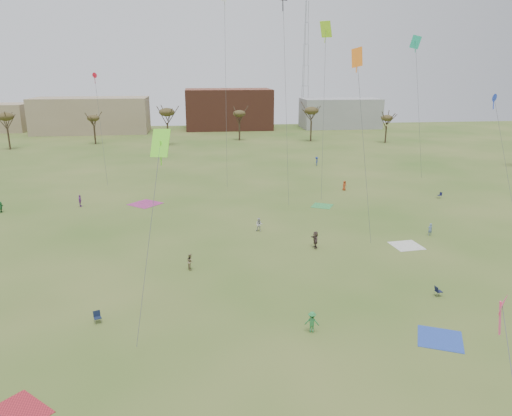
{
  "coord_description": "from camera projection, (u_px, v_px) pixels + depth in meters",
  "views": [
    {
      "loc": [
        -5.31,
        -30.21,
        17.89
      ],
      "look_at": [
        0.0,
        12.0,
        5.5
      ],
      "focal_mm": 33.58,
      "sensor_mm": 36.0,
      "label": 1
    }
  ],
  "objects": [
    {
      "name": "flyer_far_b",
      "position": [
        344.0,
        185.0,
        73.16
      ],
      "size": [
        0.86,
        0.77,
        1.49
      ],
      "primitive_type": "imported",
      "rotation": [
        0.0,
        0.0,
        0.51
      ],
      "color": "#AB411D",
      "rests_on": "ground"
    },
    {
      "name": "blanket_cream",
      "position": [
        406.0,
        246.0,
        50.3
      ],
      "size": [
        3.22,
        3.22,
        0.03
      ],
      "primitive_type": "cube",
      "rotation": [
        0.0,
        0.0,
        1.67
      ],
      "color": "silver",
      "rests_on": "ground"
    },
    {
      "name": "camp_chair_center",
      "position": [
        438.0,
        293.0,
        39.12
      ],
      "size": [
        0.6,
        0.56,
        0.87
      ],
      "rotation": [
        0.0,
        0.0,
        1.68
      ],
      "color": "#131836",
      "rests_on": "ground"
    },
    {
      "name": "blanket_olive",
      "position": [
        322.0,
        206.0,
        64.92
      ],
      "size": [
        3.52,
        3.52,
        0.03
      ],
      "primitive_type": "cube",
      "rotation": [
        0.0,
        0.0,
        2.64
      ],
      "color": "green",
      "rests_on": "ground"
    },
    {
      "name": "spectator_mid_e",
      "position": [
        259.0,
        225.0,
        54.59
      ],
      "size": [
        0.9,
        0.77,
        1.59
      ],
      "primitive_type": "imported",
      "rotation": [
        0.0,
        0.0,
        6.04
      ],
      "color": "#BEBEBE",
      "rests_on": "ground"
    },
    {
      "name": "spectator_mid_d",
      "position": [
        80.0,
        201.0,
        64.43
      ],
      "size": [
        0.4,
        0.95,
        1.62
      ],
      "primitive_type": "imported",
      "rotation": [
        0.0,
        0.0,
        1.58
      ],
      "color": "purple",
      "rests_on": "ground"
    },
    {
      "name": "flyer_near_center",
      "position": [
        312.0,
        322.0,
        33.64
      ],
      "size": [
        1.13,
        0.84,
        1.56
      ],
      "primitive_type": "imported",
      "rotation": [
        0.0,
        0.0,
        2.86
      ],
      "color": "#2B813E",
      "rests_on": "ground"
    },
    {
      "name": "building_brick",
      "position": [
        228.0,
        109.0,
        147.64
      ],
      "size": [
        26.0,
        16.0,
        12.0
      ],
      "primitive_type": "cube",
      "color": "brown",
      "rests_on": "ground"
    },
    {
      "name": "kites_aloft",
      "position": [
        256.0,
        29.0,
        56.88
      ],
      "size": [
        58.6,
        61.67,
        27.92
      ],
      "color": "red",
      "rests_on": "ground"
    },
    {
      "name": "building_tan",
      "position": [
        92.0,
        115.0,
        138.36
      ],
      "size": [
        32.0,
        14.0,
        10.0
      ],
      "primitive_type": "cube",
      "color": "#937F60",
      "rests_on": "ground"
    },
    {
      "name": "spectator_fore_c",
      "position": [
        315.0,
        240.0,
        49.51
      ],
      "size": [
        0.57,
        1.68,
        1.8
      ],
      "primitive_type": "imported",
      "rotation": [
        0.0,
        0.0,
        4.74
      ],
      "color": "#4D3B37",
      "rests_on": "ground"
    },
    {
      "name": "tree_line",
      "position": [
        206.0,
        119.0,
        107.46
      ],
      "size": [
        117.44,
        49.32,
        8.91
      ],
      "color": "#3A2B1E",
      "rests_on": "ground"
    },
    {
      "name": "flyer_far_c",
      "position": [
        317.0,
        161.0,
        91.99
      ],
      "size": [
        0.92,
        1.21,
        1.65
      ],
      "primitive_type": "imported",
      "rotation": [
        0.0,
        0.0,
        4.39
      ],
      "color": "navy",
      "rests_on": "ground"
    },
    {
      "name": "spectator_fore_b",
      "position": [
        190.0,
        262.0,
        44.23
      ],
      "size": [
        0.73,
        0.85,
        1.51
      ],
      "primitive_type": "imported",
      "rotation": [
        0.0,
        0.0,
        1.82
      ],
      "color": "#8B7B58",
      "rests_on": "ground"
    },
    {
      "name": "flyer_far_a",
      "position": [
        1.0,
        207.0,
        61.89
      ],
      "size": [
        0.54,
        1.36,
        1.43
      ],
      "primitive_type": "imported",
      "rotation": [
        0.0,
        0.0,
        1.66
      ],
      "color": "#257035",
      "rests_on": "ground"
    },
    {
      "name": "camp_chair_left",
      "position": [
        98.0,
        319.0,
        35.0
      ],
      "size": [
        0.67,
        0.69,
        0.87
      ],
      "rotation": [
        0.0,
        0.0,
        0.38
      ],
      "color": "#131D35",
      "rests_on": "ground"
    },
    {
      "name": "blanket_blue",
      "position": [
        440.0,
        339.0,
        32.96
      ],
      "size": [
        3.9,
        3.9,
        0.03
      ],
      "primitive_type": "cube",
      "rotation": [
        0.0,
        0.0,
        2.7
      ],
      "color": "#2A4BB6",
      "rests_on": "ground"
    },
    {
      "name": "building_grey",
      "position": [
        340.0,
        113.0,
        150.36
      ],
      "size": [
        24.0,
        12.0,
        9.0
      ],
      "primitive_type": "cube",
      "color": "gray",
      "rests_on": "ground"
    },
    {
      "name": "ground",
      "position": [
        277.0,
        327.0,
        34.42
      ],
      "size": [
        260.0,
        260.0,
        0.0
      ],
      "primitive_type": "plane",
      "color": "#345A1C",
      "rests_on": "ground"
    },
    {
      "name": "radio_tower",
      "position": [
        305.0,
        65.0,
        151.71
      ],
      "size": [
        1.51,
        1.72,
        41.0
      ],
      "color": "#9EA3A8",
      "rests_on": "ground"
    },
    {
      "name": "camp_chair_right",
      "position": [
        439.0,
        196.0,
        68.79
      ],
      "size": [
        0.62,
        0.58,
        0.87
      ],
      "rotation": [
        0.0,
        0.0,
        4.87
      ],
      "color": "#141538",
      "rests_on": "ground"
    },
    {
      "name": "flyer_mid_c",
      "position": [
        430.0,
        229.0,
        53.32
      ],
      "size": [
        0.55,
        0.4,
        1.39
      ],
      "primitive_type": "imported",
      "rotation": [
        0.0,
        0.0,
        3.29
      ],
      "color": "#637BA6",
      "rests_on": "ground"
    },
    {
      "name": "blanket_plum",
      "position": [
        145.0,
        204.0,
        65.89
      ],
      "size": [
        5.15,
        5.15,
        0.03
      ],
      "primitive_type": "cube",
      "rotation": [
        0.0,
        0.0,
        2.41
      ],
      "color": "#A33276",
      "rests_on": "ground"
    }
  ]
}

